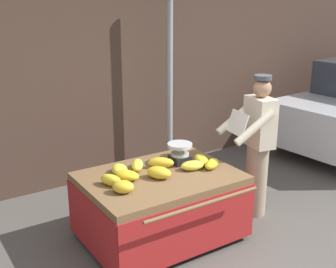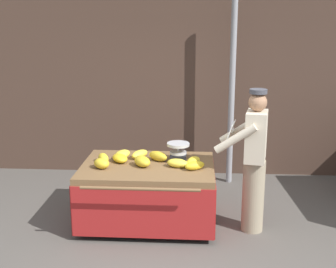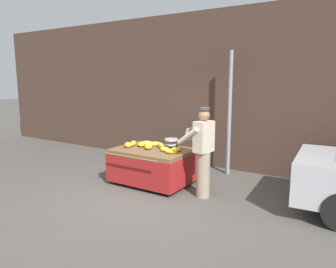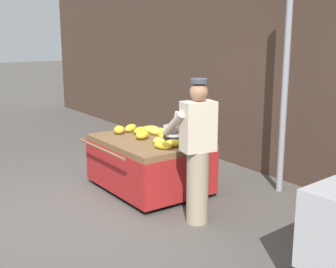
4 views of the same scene
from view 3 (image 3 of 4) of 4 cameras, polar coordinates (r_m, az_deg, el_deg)
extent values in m
plane|color=#514C47|center=(6.20, -5.14, -11.28)|extent=(60.00, 60.00, 0.00)
cube|color=#473328|center=(8.25, 7.08, 7.76)|extent=(16.00, 0.24, 3.88)
cylinder|color=gray|center=(7.49, 10.92, 3.54)|extent=(0.09, 0.09, 2.86)
cube|color=brown|center=(6.82, -2.74, -3.02)|extent=(1.61, 1.17, 0.08)
cylinder|color=black|center=(7.34, -7.34, -5.14)|extent=(0.05, 0.68, 0.68)
cylinder|color=#B7B7BC|center=(7.36, -7.52, -5.10)|extent=(0.01, 0.12, 0.12)
cylinder|color=black|center=(6.54, 2.51, -6.96)|extent=(0.05, 0.68, 0.68)
cylinder|color=#B7B7BC|center=(6.52, 2.74, -7.00)|extent=(0.01, 0.12, 0.12)
cylinder|color=#4C4742|center=(7.32, -0.41, -5.15)|extent=(0.05, 0.05, 0.67)
cube|color=maroon|center=(6.45, -5.75, -6.94)|extent=(1.61, 0.02, 0.60)
cube|color=maroon|center=(7.37, -0.07, -4.74)|extent=(1.61, 0.02, 0.60)
cube|color=maroon|center=(7.38, -7.83, -4.81)|extent=(0.02, 1.17, 0.60)
cube|color=maroon|center=(6.49, 3.13, -6.80)|extent=(0.02, 1.17, 0.60)
cylinder|color=brown|center=(6.22, -6.84, -4.15)|extent=(1.29, 0.04, 0.04)
cube|color=black|center=(6.73, 0.58, -2.43)|extent=(0.20, 0.20, 0.09)
cylinder|color=#B7B7BC|center=(6.71, 0.58, -1.60)|extent=(0.02, 0.02, 0.11)
cylinder|color=#B7B7BC|center=(6.70, 0.58, -0.99)|extent=(0.28, 0.28, 0.03)
cylinder|color=#B7B7BC|center=(6.72, 0.58, -1.89)|extent=(0.21, 0.21, 0.03)
ellipsoid|color=gold|center=(6.86, -1.23, -2.07)|extent=(0.30, 0.27, 0.12)
ellipsoid|color=yellow|center=(7.15, -6.22, -1.66)|extent=(0.21, 0.28, 0.12)
ellipsoid|color=yellow|center=(7.08, -2.41, -1.78)|extent=(0.25, 0.30, 0.10)
ellipsoid|color=yellow|center=(6.51, 1.33, -2.82)|extent=(0.22, 0.30, 0.10)
ellipsoid|color=gold|center=(7.06, -4.74, -1.84)|extent=(0.28, 0.31, 0.10)
ellipsoid|color=gold|center=(6.36, 0.65, -3.11)|extent=(0.28, 0.23, 0.10)
ellipsoid|color=yellow|center=(7.19, -3.91, -1.62)|extent=(0.24, 0.32, 0.10)
ellipsoid|color=gold|center=(6.97, -7.17, -1.94)|extent=(0.26, 0.25, 0.12)
ellipsoid|color=yellow|center=(6.53, -0.51, -2.76)|extent=(0.29, 0.22, 0.10)
ellipsoid|color=gold|center=(6.77, -3.51, -2.23)|extent=(0.29, 0.31, 0.13)
cylinder|color=gray|center=(6.13, 6.28, -7.19)|extent=(0.26, 0.26, 0.88)
cube|color=beige|center=(5.96, 6.41, -0.46)|extent=(0.30, 0.42, 0.58)
sphere|color=#9E7051|center=(5.90, 6.48, 3.31)|extent=(0.21, 0.21, 0.21)
cylinder|color=#3F3F47|center=(5.89, 6.51, 4.52)|extent=(0.20, 0.20, 0.05)
cylinder|color=beige|center=(5.93, 3.55, -0.38)|extent=(0.49, 0.18, 0.37)
cylinder|color=beige|center=(6.25, 6.03, 0.12)|extent=(0.49, 0.18, 0.37)
cube|color=silver|center=(6.14, 4.19, 0.07)|extent=(0.15, 0.35, 0.25)
camera|label=1|loc=(6.37, -41.70, 10.38)|focal=46.55mm
camera|label=2|loc=(3.28, -54.32, 9.95)|focal=47.98mm
camera|label=4|loc=(2.46, 64.17, 3.89)|focal=47.64mm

